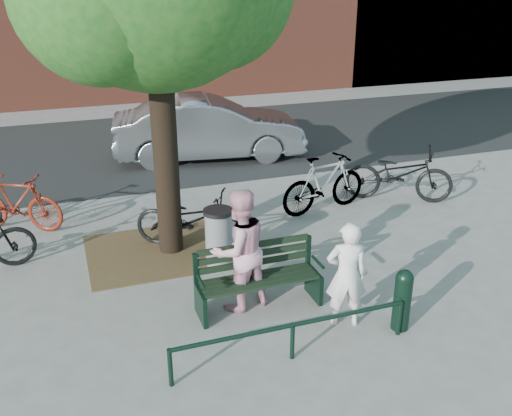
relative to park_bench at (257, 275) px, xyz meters
name	(u,v)px	position (x,y,z in m)	size (l,w,h in m)	color
ground	(259,308)	(0.00, -0.08, -0.48)	(90.00, 90.00, 0.00)	gray
dirt_pit	(160,251)	(-1.00, 2.12, -0.47)	(2.40, 2.00, 0.02)	brown
road	(154,145)	(0.00, 8.42, -0.47)	(40.00, 7.00, 0.01)	black
park_bench	(257,275)	(0.00, 0.00, 0.00)	(1.74, 0.54, 0.97)	black
guard_railing	(293,331)	(0.00, -1.28, -0.08)	(3.06, 0.06, 0.51)	black
person_left	(347,275)	(0.95, -0.81, 0.26)	(0.54, 0.36, 1.48)	silver
person_right	(239,250)	(-0.24, 0.07, 0.40)	(0.86, 0.67, 1.76)	pink
bollard	(403,298)	(1.60, -1.16, -0.01)	(0.23, 0.23, 0.87)	black
litter_bin	(219,237)	(-0.17, 1.34, 0.01)	(0.47, 0.47, 0.97)	gray
bicycle_b	(16,202)	(-3.26, 3.86, 0.06)	(0.50, 1.79, 1.07)	#62190E
bicycle_c	(191,220)	(-0.44, 2.12, 0.03)	(0.68, 1.94, 1.02)	black
bicycle_d	(324,183)	(2.38, 2.81, 0.09)	(0.54, 1.91, 1.14)	gray
bicycle_e	(399,174)	(4.07, 2.82, 0.09)	(0.75, 2.16, 1.13)	black
parked_car	(209,128)	(1.16, 6.87, 0.29)	(1.63, 4.68, 1.54)	slate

